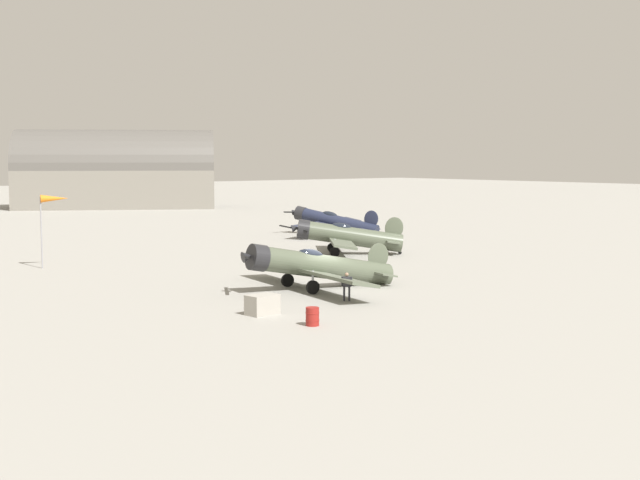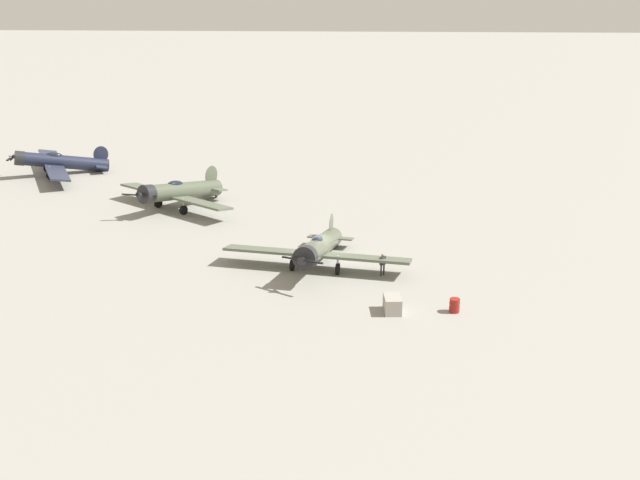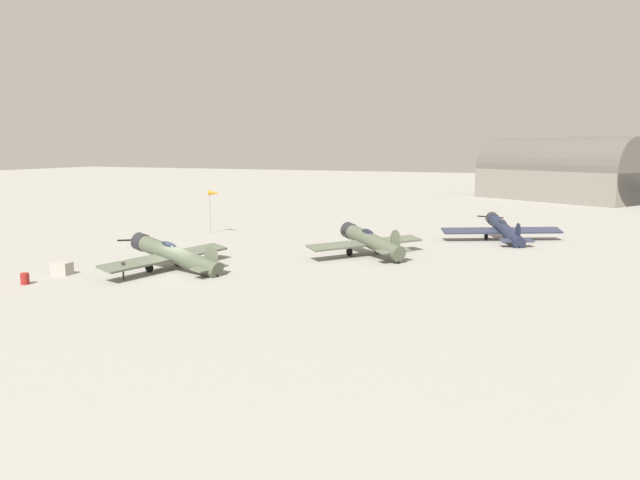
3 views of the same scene
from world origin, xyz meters
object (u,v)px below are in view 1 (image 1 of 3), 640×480
Objects in this scene: equipment_crate at (262,305)px; windsock_mast at (53,201)px; ground_crew_mechanic at (347,284)px; airplane_mid_apron at (346,236)px; fuel_drum at (312,316)px; airplane_far_line at (333,222)px; airplane_foreground at (316,266)px.

windsock_mast is (-24.42, -0.91, 4.25)m from equipment_crate.
equipment_crate is at bearing 138.27° from ground_crew_mechanic.
windsock_mast reaches higher than airplane_mid_apron.
airplane_mid_apron is 22.81m from windsock_mast.
fuel_drum is (4.26, -5.77, -0.52)m from ground_crew_mechanic.
airplane_far_line reaches higher than ground_crew_mechanic.
airplane_mid_apron is at bearing -126.09° from airplane_foreground.
airplane_far_line is 7.82× the size of equipment_crate.
airplane_mid_apron is 27.27m from equipment_crate.
airplane_mid_apron is at bearing 117.35° from airplane_far_line.
equipment_crate is (0.45, -5.96, -0.45)m from ground_crew_mechanic.
ground_crew_mechanic is at bearing 81.89° from airplane_foreground.
airplane_foreground is at bearing 140.42° from fuel_drum.
equipment_crate is 0.31× the size of windsock_mast.
airplane_far_line is 45.13m from equipment_crate.
airplane_foreground is at bearing 25.97° from ground_crew_mechanic.
windsock_mast reaches higher than ground_crew_mechanic.
airplane_far_line is at bearing 103.75° from windsock_mast.
windsock_mast is at bearing -177.87° from equipment_crate.
ground_crew_mechanic is at bearing 94.34° from equipment_crate.
airplane_foreground is 15.16× the size of fuel_drum.
airplane_far_line is at bearing 139.14° from fuel_drum.
fuel_drum is (8.73, -7.22, -0.93)m from airplane_foreground.
equipment_crate is at bearing 43.44° from airplane_foreground.
airplane_mid_apron is at bearing 72.84° from windsock_mast.
airplane_foreground is 11.37m from fuel_drum.
equipment_crate is at bearing 76.45° from airplane_mid_apron.
airplane_far_line is 2.45× the size of windsock_mast.
fuel_drum is at bearing 2.87° from equipment_crate.
airplane_far_line is (-27.42, 24.05, -0.03)m from airplane_foreground.
windsock_mast reaches higher than equipment_crate.
fuel_drum is at bearing 112.99° from airplane_far_line.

